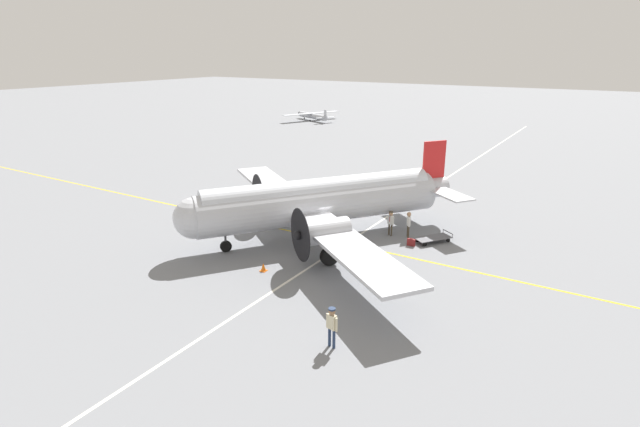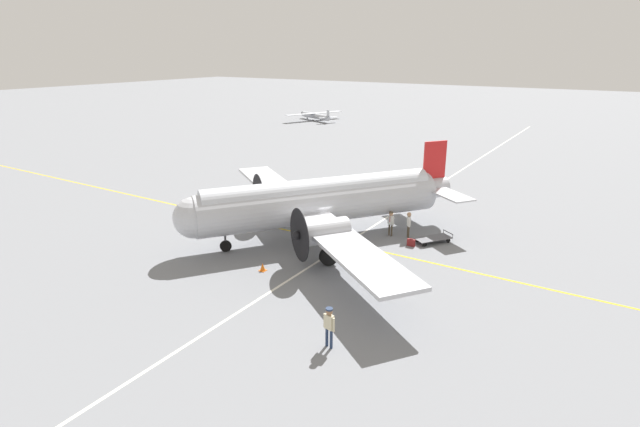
% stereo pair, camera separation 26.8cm
% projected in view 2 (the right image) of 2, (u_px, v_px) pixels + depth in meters
% --- Properties ---
extents(ground_plane, '(300.00, 300.00, 0.00)m').
position_uv_depth(ground_plane, '(320.00, 238.00, 32.53)').
color(ground_plane, slate).
extents(apron_line_eastwest, '(120.00, 0.16, 0.01)m').
position_uv_depth(apron_line_eastwest, '(320.00, 238.00, 32.55)').
color(apron_line_eastwest, gold).
rests_on(apron_line_eastwest, ground_plane).
extents(apron_line_northsouth, '(0.16, 120.00, 0.01)m').
position_uv_depth(apron_line_northsouth, '(346.00, 244.00, 31.55)').
color(apron_line_northsouth, silver).
rests_on(apron_line_northsouth, ground_plane).
extents(airliner_main, '(21.56, 18.88, 5.79)m').
position_uv_depth(airliner_main, '(314.00, 202.00, 31.60)').
color(airliner_main, silver).
rests_on(airliner_main, ground_plane).
extents(crew_foreground, '(0.60, 0.36, 1.80)m').
position_uv_depth(crew_foreground, '(329.00, 323.00, 20.23)').
color(crew_foreground, navy).
rests_on(crew_foreground, ground_plane).
extents(passenger_boarding, '(0.53, 0.36, 1.65)m').
position_uv_depth(passenger_boarding, '(391.00, 221.00, 32.61)').
color(passenger_boarding, '#473D2D').
rests_on(passenger_boarding, ground_plane).
extents(ramp_agent, '(0.37, 0.52, 1.74)m').
position_uv_depth(ramp_agent, '(409.00, 222.00, 32.24)').
color(ramp_agent, '#473D2D').
rests_on(ramp_agent, ground_plane).
extents(suitcase_near_door, '(0.51, 0.16, 0.50)m').
position_uv_depth(suitcase_near_door, '(411.00, 243.00, 31.09)').
color(suitcase_near_door, maroon).
rests_on(suitcase_near_door, ground_plane).
extents(baggage_cart, '(2.18, 2.49, 0.56)m').
position_uv_depth(baggage_cart, '(433.00, 238.00, 31.66)').
color(baggage_cart, '#56565B').
rests_on(baggage_cart, ground_plane).
extents(light_aircraft_distant, '(8.38, 10.82, 2.14)m').
position_uv_depth(light_aircraft_distant, '(315.00, 115.00, 86.34)').
color(light_aircraft_distant, '#B7BCC6').
rests_on(light_aircraft_distant, ground_plane).
extents(traffic_cone, '(0.36, 0.36, 0.47)m').
position_uv_depth(traffic_cone, '(263.00, 267.00, 27.62)').
color(traffic_cone, orange).
rests_on(traffic_cone, ground_plane).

